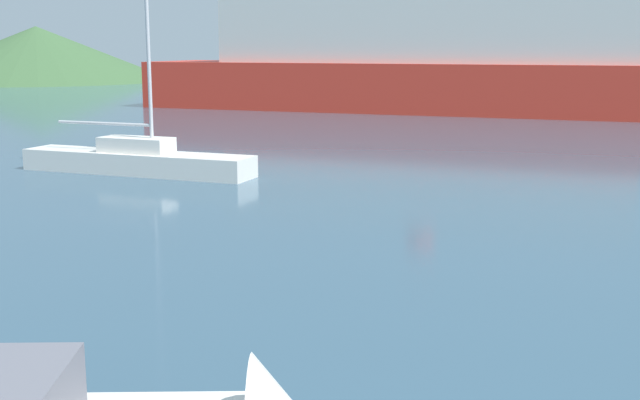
{
  "coord_description": "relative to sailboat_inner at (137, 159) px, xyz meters",
  "views": [
    {
      "loc": [
        3.53,
        -0.6,
        4.12
      ],
      "look_at": [
        -0.4,
        14.0,
        1.2
      ],
      "focal_mm": 45.0,
      "sensor_mm": 36.0,
      "label": 1
    }
  ],
  "objects": [
    {
      "name": "sailboat_inner",
      "position": [
        0.0,
        0.0,
        0.0
      ],
      "size": [
        8.17,
        2.29,
        8.73
      ],
      "rotation": [
        0.0,
        0.0,
        -0.11
      ],
      "color": "white",
      "rests_on": "ground_plane"
    },
    {
      "name": "ferry_distant",
      "position": [
        5.56,
        27.98,
        2.73
      ],
      "size": [
        37.51,
        10.69,
        8.93
      ],
      "rotation": [
        0.0,
        0.0,
        -0.09
      ],
      "color": "red",
      "rests_on": "ground_plane"
    },
    {
      "name": "hill_central",
      "position": [
        -9.33,
        68.45,
        3.04
      ],
      "size": [
        43.6,
        43.6,
        7.05
      ],
      "color": "#4C6647",
      "rests_on": "ground_plane"
    },
    {
      "name": "hill_west",
      "position": [
        -44.71,
        60.63,
        2.7
      ],
      "size": [
        31.35,
        31.35,
        6.36
      ],
      "color": "#3D6038",
      "rests_on": "ground_plane"
    }
  ]
}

